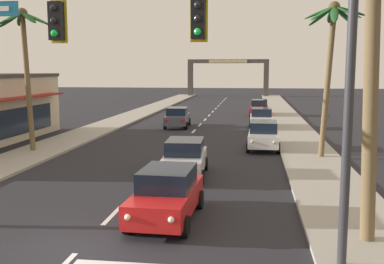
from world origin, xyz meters
TOP-DOWN VIEW (x-y plane):
  - ground_plane at (0.00, 0.00)m, footprint 220.00×220.00m
  - sidewalk_right at (7.80, 20.00)m, footprint 3.20×110.00m
  - sidewalk_left at (-7.80, 20.00)m, footprint 3.20×110.00m
  - lane_markings at (0.46, 19.26)m, footprint 4.28×86.92m
  - traffic_signal_mast at (3.50, -0.17)m, footprint 10.59×0.41m
  - sedan_lead_at_stop_bar at (1.89, 3.03)m, footprint 2.06×4.50m
  - sedan_third_in_queue at (1.57, 9.12)m, footprint 2.10×4.51m
  - sedan_oncoming_far at (-1.70, 26.81)m, footprint 2.12×4.52m
  - sedan_parked_nearest_kerb at (5.26, 16.96)m, footprint 2.02×4.48m
  - sedan_parked_mid_kerb at (5.28, 26.78)m, footprint 1.99×4.47m
  - sedan_parked_far_kerb at (5.26, 37.48)m, footprint 2.05×4.49m
  - palm_left_second at (-8.40, 14.01)m, footprint 3.20×3.38m
  - palm_right_nearest at (7.67, 1.71)m, footprint 3.61×3.44m
  - palm_right_second at (8.61, 14.18)m, footprint 3.26×3.05m
  - town_gateway_arch at (0.00, 72.49)m, footprint 14.60×0.90m

SIDE VIEW (x-z plane):
  - ground_plane at x=0.00m, z-range 0.00..0.00m
  - lane_markings at x=0.46m, z-range 0.00..0.01m
  - sidewalk_right at x=7.80m, z-range 0.00..0.14m
  - sidewalk_left at x=-7.80m, z-range 0.00..0.14m
  - sedan_lead_at_stop_bar at x=1.89m, z-range 0.01..1.69m
  - sedan_third_in_queue at x=1.57m, z-range 0.01..1.69m
  - sedan_oncoming_far at x=-1.70m, z-range 0.01..1.69m
  - sedan_parked_nearest_kerb at x=5.26m, z-range 0.01..1.69m
  - sedan_parked_mid_kerb at x=5.28m, z-range 0.01..1.69m
  - sedan_parked_far_kerb at x=5.26m, z-range 0.01..1.69m
  - town_gateway_arch at x=0.00m, z-range 0.98..7.64m
  - traffic_signal_mast at x=3.50m, z-range 1.56..9.00m
  - palm_right_nearest at x=7.67m, z-range 1.44..10.47m
  - palm_right_second at x=8.61m, z-range 1.96..10.32m
  - palm_left_second at x=-8.40m, z-range 2.04..10.34m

